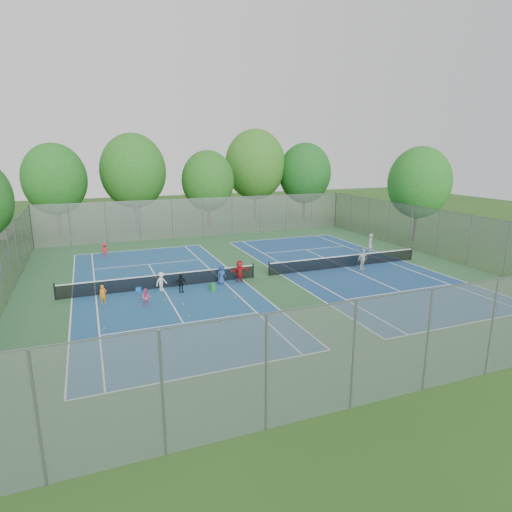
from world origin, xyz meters
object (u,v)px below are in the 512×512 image
Objects in this scene: ball_crate at (139,289)px; instructor at (370,245)px; net_left at (162,281)px; ball_hopper at (212,287)px; net_right at (345,262)px.

instructor is at bearing 7.89° from ball_crate.
net_left is at bearing 4.02° from ball_crate.
ball_hopper is at bearing -26.05° from instructor.
ball_hopper reaches higher than ball_crate.
net_right is at bearing 0.00° from net_left.
ball_hopper is at bearing -21.69° from ball_crate.
net_left is at bearing -34.16° from instructor.
net_left is 1.56m from ball_crate.
net_left is 41.37× the size of ball_crate.
net_left is 14.00m from net_right.
instructor reaches higher than net_right.
ball_crate is (-15.52, -0.11, -0.32)m from net_right.
ball_crate is 0.17× the size of instructor.
net_left reaches higher than ball_hopper.
ball_crate is 19.88m from instructor.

